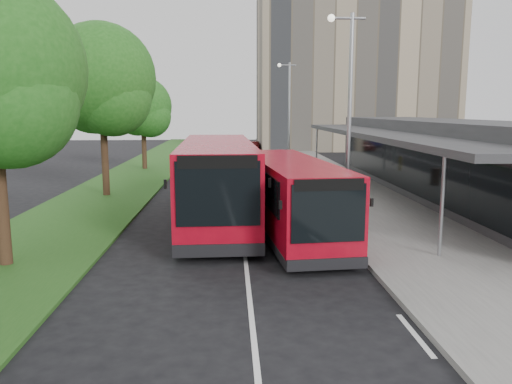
% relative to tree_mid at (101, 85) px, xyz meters
% --- Properties ---
extents(ground, '(120.00, 120.00, 0.00)m').
position_rel_tree_mid_xyz_m(ground, '(7.01, -9.05, -5.78)').
color(ground, black).
rests_on(ground, ground).
extents(pavement, '(5.00, 80.00, 0.15)m').
position_rel_tree_mid_xyz_m(pavement, '(13.01, 10.95, -5.71)').
color(pavement, slate).
rests_on(pavement, ground).
extents(grass_verge, '(5.00, 80.00, 0.10)m').
position_rel_tree_mid_xyz_m(grass_verge, '(0.01, 10.95, -5.73)').
color(grass_verge, '#214E19').
rests_on(grass_verge, ground).
extents(lane_centre_line, '(0.12, 70.00, 0.01)m').
position_rel_tree_mid_xyz_m(lane_centre_line, '(7.01, 5.95, -5.78)').
color(lane_centre_line, silver).
rests_on(lane_centre_line, ground).
extents(kerb_dashes, '(0.12, 56.00, 0.01)m').
position_rel_tree_mid_xyz_m(kerb_dashes, '(10.31, 9.95, -5.78)').
color(kerb_dashes, silver).
rests_on(kerb_dashes, ground).
extents(office_block, '(22.00, 12.00, 18.00)m').
position_rel_tree_mid_xyz_m(office_block, '(21.01, 32.95, 3.22)').
color(office_block, tan).
rests_on(office_block, ground).
extents(station_building, '(7.70, 26.00, 4.00)m').
position_rel_tree_mid_xyz_m(station_building, '(17.87, -1.05, -3.74)').
color(station_building, '#2A2A2C').
rests_on(station_building, ground).
extents(tree_mid, '(5.57, 5.57, 8.95)m').
position_rel_tree_mid_xyz_m(tree_mid, '(0.00, 0.00, 0.00)').
color(tree_mid, '#382316').
rests_on(tree_mid, ground).
extents(tree_far, '(4.39, 4.39, 7.00)m').
position_rel_tree_mid_xyz_m(tree_far, '(0.00, 12.00, -1.26)').
color(tree_far, '#382316').
rests_on(tree_far, ground).
extents(lamp_post_near, '(1.44, 0.28, 8.00)m').
position_rel_tree_mid_xyz_m(lamp_post_near, '(11.13, -7.05, -1.06)').
color(lamp_post_near, gray).
rests_on(lamp_post_near, pavement).
extents(lamp_post_far, '(1.44, 0.28, 8.00)m').
position_rel_tree_mid_xyz_m(lamp_post_far, '(11.13, 12.95, -1.06)').
color(lamp_post_far, gray).
rests_on(lamp_post_far, pavement).
extents(bus_main, '(3.35, 9.89, 2.75)m').
position_rel_tree_mid_xyz_m(bus_main, '(8.76, -8.61, -4.37)').
color(bus_main, '#A9091A').
rests_on(bus_main, ground).
extents(bus_second, '(3.30, 11.67, 3.28)m').
position_rel_tree_mid_xyz_m(bus_second, '(6.04, -6.41, -4.10)').
color(bus_second, '#A9091A').
rests_on(bus_second, ground).
extents(litter_bin, '(0.63, 0.63, 0.99)m').
position_rel_tree_mid_xyz_m(litter_bin, '(12.27, 2.13, -5.14)').
color(litter_bin, '#3E2419').
rests_on(litter_bin, pavement).
extents(bollard, '(0.21, 0.21, 1.05)m').
position_rel_tree_mid_xyz_m(bollard, '(11.91, 9.36, -5.11)').
color(bollard, yellow).
rests_on(bollard, pavement).
extents(car_near, '(1.96, 3.65, 1.18)m').
position_rel_tree_mid_xyz_m(car_near, '(9.23, 29.20, -5.19)').
color(car_near, '#510B0D').
rests_on(car_near, ground).
extents(car_far, '(1.83, 3.43, 1.07)m').
position_rel_tree_mid_xyz_m(car_far, '(6.34, 34.70, -5.24)').
color(car_far, navy).
rests_on(car_far, ground).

